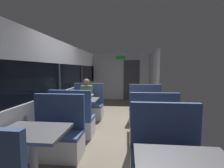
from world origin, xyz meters
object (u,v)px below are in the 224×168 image
at_px(bench_rear_aisle_facing_entry, 145,111).
at_px(dining_table_near_window, 33,138).
at_px(dining_table_rear_aisle, 149,106).
at_px(coffee_cup_primary, 148,101).
at_px(bench_mid_window_facing_entry, 88,108).
at_px(bench_front_aisle_facing_entry, 167,163).
at_px(bench_rear_aisle_facing_end, 152,128).
at_px(bench_near_window_facing_entry, 56,138).
at_px(dining_table_mid_window, 81,103).
at_px(bench_mid_window_facing_end, 73,122).
at_px(seated_passenger, 87,102).

bearing_deg(bench_rear_aisle_facing_entry, dining_table_near_window, -122.82).
distance_m(dining_table_rear_aisle, coffee_cup_primary, 0.17).
xyz_separation_m(dining_table_near_window, bench_mid_window_facing_entry, (0.00, 2.98, -0.31)).
distance_m(bench_front_aisle_facing_entry, bench_rear_aisle_facing_end, 1.28).
bearing_deg(bench_rear_aisle_facing_entry, bench_mid_window_facing_entry, 173.62).
xyz_separation_m(bench_near_window_facing_entry, bench_mid_window_facing_entry, (0.00, 2.28, 0.00)).
xyz_separation_m(dining_table_rear_aisle, coffee_cup_primary, (-0.03, -0.09, 0.15)).
bearing_deg(dining_table_rear_aisle, coffee_cup_primary, -105.84).
xyz_separation_m(dining_table_mid_window, bench_mid_window_facing_entry, (0.00, 0.70, -0.31)).
xyz_separation_m(bench_front_aisle_facing_entry, coffee_cup_primary, (-0.03, 1.88, 0.46)).
bearing_deg(bench_mid_window_facing_end, dining_table_near_window, -90.00).
height_order(dining_table_mid_window, bench_rear_aisle_facing_end, bench_rear_aisle_facing_end).
relative_size(bench_mid_window_facing_end, bench_rear_aisle_facing_end, 1.00).
xyz_separation_m(bench_mid_window_facing_end, bench_mid_window_facing_entry, (0.00, 1.40, 0.00)).
bearing_deg(coffee_cup_primary, bench_front_aisle_facing_entry, -89.20).
bearing_deg(bench_rear_aisle_facing_entry, bench_rear_aisle_facing_end, -90.00).
xyz_separation_m(dining_table_rear_aisle, bench_rear_aisle_facing_entry, (0.00, 0.70, -0.31)).
relative_size(dining_table_mid_window, bench_rear_aisle_facing_end, 0.82).
bearing_deg(dining_table_near_window, bench_mid_window_facing_entry, 90.00).
relative_size(dining_table_rear_aisle, seated_passenger, 0.71).
xyz_separation_m(bench_rear_aisle_facing_end, bench_rear_aisle_facing_entry, (0.00, 1.40, 0.00)).
bearing_deg(seated_passenger, bench_rear_aisle_facing_end, -40.46).
xyz_separation_m(bench_near_window_facing_entry, bench_rear_aisle_facing_entry, (1.79, 2.08, 0.00)).
height_order(bench_near_window_facing_entry, dining_table_rear_aisle, bench_near_window_facing_entry).
height_order(seated_passenger, coffee_cup_primary, seated_passenger).
distance_m(bench_near_window_facing_entry, bench_front_aisle_facing_entry, 1.89).
xyz_separation_m(bench_mid_window_facing_entry, seated_passenger, (0.00, -0.07, 0.21)).
relative_size(bench_mid_window_facing_entry, bench_rear_aisle_facing_end, 1.00).
height_order(bench_rear_aisle_facing_end, bench_rear_aisle_facing_entry, same).
distance_m(bench_rear_aisle_facing_end, seated_passenger, 2.36).
relative_size(bench_near_window_facing_entry, bench_rear_aisle_facing_entry, 1.00).
distance_m(dining_table_mid_window, coffee_cup_primary, 1.79).
bearing_deg(dining_table_rear_aisle, dining_table_near_window, -130.77).
xyz_separation_m(dining_table_near_window, seated_passenger, (0.00, 2.90, -0.10)).
distance_m(bench_mid_window_facing_end, bench_front_aisle_facing_entry, 2.32).
xyz_separation_m(bench_near_window_facing_entry, dining_table_rear_aisle, (1.79, 1.38, 0.31)).
bearing_deg(bench_front_aisle_facing_entry, coffee_cup_primary, 90.80).
relative_size(bench_mid_window_facing_entry, coffee_cup_primary, 12.22).
bearing_deg(seated_passenger, dining_table_rear_aisle, -24.80).
xyz_separation_m(dining_table_near_window, bench_near_window_facing_entry, (0.00, 0.70, -0.31)).
distance_m(dining_table_near_window, coffee_cup_primary, 2.66).
distance_m(bench_mid_window_facing_entry, dining_table_rear_aisle, 2.03).
bearing_deg(coffee_cup_primary, bench_mid_window_facing_end, -167.02).
bearing_deg(bench_near_window_facing_entry, bench_rear_aisle_facing_entry, 49.23).
bearing_deg(coffee_cup_primary, dining_table_mid_window, 170.57).
height_order(bench_near_window_facing_entry, coffee_cup_primary, bench_near_window_facing_entry).
bearing_deg(bench_rear_aisle_facing_end, dining_table_mid_window, 153.32).
distance_m(dining_table_near_window, dining_table_mid_window, 2.28).
bearing_deg(bench_front_aisle_facing_entry, seated_passenger, 122.56).
relative_size(dining_table_mid_window, bench_mid_window_facing_entry, 0.82).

